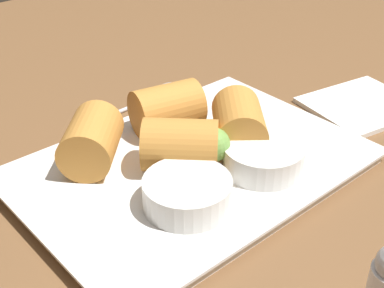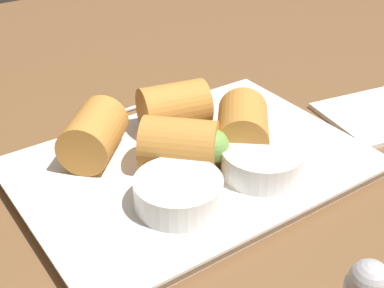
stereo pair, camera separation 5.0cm
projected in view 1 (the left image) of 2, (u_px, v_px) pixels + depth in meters
The scene contains 10 objects.
table_surface at pixel (216, 190), 53.58cm from camera, with size 180.00×140.00×2.00cm.
serving_plate at pixel (192, 168), 53.85cm from camera, with size 33.91×23.91×1.50cm.
roll_front_left at pixel (92, 138), 52.32cm from camera, with size 8.75×8.75×5.20cm.
roll_front_right at pixel (171, 107), 57.77cm from camera, with size 8.51×6.71×5.20cm.
roll_back_left at pixel (238, 121), 55.25cm from camera, with size 8.58×8.84×5.20cm.
roll_back_right at pixel (185, 145), 51.14cm from camera, with size 8.75×8.74×5.20cm.
dipping_bowl_near at pixel (187, 192), 46.80cm from camera, with size 7.94×7.94×2.68cm.
dipping_bowl_far at pixel (263, 156), 51.69cm from camera, with size 7.94×7.94×2.68cm.
spoon at pixel (161, 93), 68.60cm from camera, with size 15.33×2.91×1.27cm.
napkin at pixel (362, 105), 66.26cm from camera, with size 14.84×13.30×0.60cm.
Camera 1 is at (30.20, 30.70, 33.31)cm, focal length 50.00 mm.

